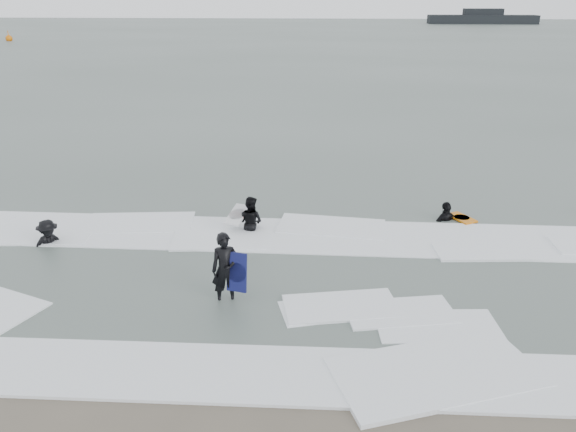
# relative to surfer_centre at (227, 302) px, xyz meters

# --- Properties ---
(ground) EXTENTS (320.00, 320.00, 0.00)m
(ground) POSITION_rel_surfer_centre_xyz_m (1.26, -2.10, 0.00)
(ground) COLOR brown
(ground) RESTS_ON ground
(sea) EXTENTS (320.00, 320.00, 0.00)m
(sea) POSITION_rel_surfer_centre_xyz_m (1.26, 77.90, 0.06)
(sea) COLOR #47544C
(sea) RESTS_ON ground
(surfer_centre) EXTENTS (0.75, 0.60, 1.80)m
(surfer_centre) POSITION_rel_surfer_centre_xyz_m (0.00, 0.00, 0.00)
(surfer_centre) COLOR black
(surfer_centre) RESTS_ON ground
(surfer_wading) EXTENTS (1.01, 0.92, 1.68)m
(surfer_wading) POSITION_rel_surfer_centre_xyz_m (0.00, 4.31, 0.00)
(surfer_wading) COLOR black
(surfer_wading) RESTS_ON ground
(surfer_breaker) EXTENTS (1.19, 1.20, 1.66)m
(surfer_breaker) POSITION_rel_surfer_centre_xyz_m (-5.72, 2.79, 0.00)
(surfer_breaker) COLOR black
(surfer_breaker) RESTS_ON ground
(surfer_right_near) EXTENTS (1.13, 0.91, 1.80)m
(surfer_right_near) POSITION_rel_surfer_centre_xyz_m (6.20, 5.59, 0.00)
(surfer_right_near) COLOR black
(surfer_right_near) RESTS_ON ground
(surf_foam) EXTENTS (30.03, 9.06, 0.09)m
(surf_foam) POSITION_rel_surfer_centre_xyz_m (1.26, 1.60, 0.04)
(surf_foam) COLOR white
(surf_foam) RESTS_ON ground
(bodyboards) EXTENTS (7.94, 6.36, 1.25)m
(bodyboards) POSITION_rel_surfer_centre_xyz_m (2.22, 3.32, 0.50)
(bodyboards) COLOR #0F1247
(bodyboards) RESTS_ON ground
(buoy) EXTENTS (1.00, 1.00, 1.65)m
(buoy) POSITION_rel_surfer_centre_xyz_m (-46.57, 74.66, 0.42)
(buoy) COLOR #D86509
(buoy) RESTS_ON ground
(vessel_horizon) EXTENTS (25.13, 4.49, 3.41)m
(vessel_horizon) POSITION_rel_surfer_centre_xyz_m (38.20, 131.81, 1.28)
(vessel_horizon) COLOR black
(vessel_horizon) RESTS_ON ground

